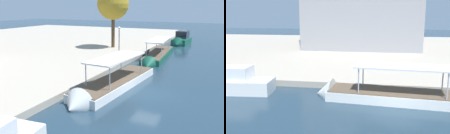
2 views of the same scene
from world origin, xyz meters
TOP-DOWN VIEW (x-y plane):
  - ground_plane at (0.00, 0.00)m, footprint 220.00×220.00m
  - tour_boat_2 at (-0.54, 3.48)m, footprint 13.61×4.08m
  - tour_boat_3 at (16.12, 3.49)m, footprint 14.67×3.73m
  - motor_yacht_4 at (32.85, 2.95)m, footprint 7.70×3.26m
  - mooring_bollard_0 at (13.91, 6.79)m, footprint 0.28×0.28m
  - lamp_post at (12.34, 8.27)m, footprint 0.41×0.41m
  - tree_0 at (19.84, 12.87)m, footprint 5.73×5.86m

SIDE VIEW (x-z plane):
  - ground_plane at x=0.00m, z-range 0.00..0.00m
  - tour_boat_3 at x=16.12m, z-range -1.71..2.24m
  - tour_boat_2 at x=-0.54m, z-range -1.80..2.45m
  - motor_yacht_4 at x=32.85m, z-range -1.64..3.13m
  - mooring_bollard_0 at x=13.91m, z-range 0.64..1.32m
  - lamp_post at x=12.34m, z-range 1.19..5.57m
  - tree_0 at x=19.84m, z-range 2.94..13.41m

